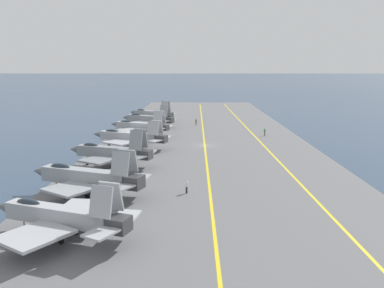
{
  "coord_description": "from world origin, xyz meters",
  "views": [
    {
      "loc": [
        -83.85,
        1.88,
        16.71
      ],
      "look_at": [
        -11.61,
        2.56,
        2.9
      ],
      "focal_mm": 38.0,
      "sensor_mm": 36.0,
      "label": 1
    }
  ],
  "objects_px": {
    "parked_jet_seventh": "(152,113)",
    "crew_green_vest": "(265,132)",
    "parked_jet_nearest": "(61,216)",
    "crew_brown_vest": "(196,121)",
    "parked_jet_fourth": "(130,137)",
    "parked_jet_fifth": "(140,126)",
    "parked_jet_third": "(111,152)",
    "parked_jet_sixth": "(148,119)",
    "parked_jet_second": "(86,177)",
    "crew_white_vest": "(187,186)"
  },
  "relations": [
    {
      "from": "parked_jet_second",
      "to": "crew_brown_vest",
      "type": "relative_size",
      "value": 9.27
    },
    {
      "from": "parked_jet_second",
      "to": "parked_jet_fifth",
      "type": "bearing_deg",
      "value": -1.13
    },
    {
      "from": "parked_jet_sixth",
      "to": "crew_brown_vest",
      "type": "height_order",
      "value": "parked_jet_sixth"
    },
    {
      "from": "parked_jet_third",
      "to": "parked_jet_sixth",
      "type": "distance_m",
      "value": 44.45
    },
    {
      "from": "parked_jet_second",
      "to": "parked_jet_seventh",
      "type": "height_order",
      "value": "parked_jet_seventh"
    },
    {
      "from": "parked_jet_second",
      "to": "parked_jet_fourth",
      "type": "bearing_deg",
      "value": -1.48
    },
    {
      "from": "parked_jet_third",
      "to": "parked_jet_sixth",
      "type": "bearing_deg",
      "value": -1.25
    },
    {
      "from": "crew_white_vest",
      "to": "parked_jet_fourth",
      "type": "bearing_deg",
      "value": 22.35
    },
    {
      "from": "crew_white_vest",
      "to": "crew_brown_vest",
      "type": "distance_m",
      "value": 63.26
    },
    {
      "from": "parked_jet_third",
      "to": "parked_jet_seventh",
      "type": "bearing_deg",
      "value": -0.48
    },
    {
      "from": "parked_jet_sixth",
      "to": "crew_green_vest",
      "type": "height_order",
      "value": "parked_jet_sixth"
    },
    {
      "from": "parked_jet_third",
      "to": "parked_jet_seventh",
      "type": "height_order",
      "value": "parked_jet_third"
    },
    {
      "from": "parked_jet_sixth",
      "to": "crew_green_vest",
      "type": "xyz_separation_m",
      "value": [
        -13.5,
        -29.47,
        -1.34
      ]
    },
    {
      "from": "parked_jet_second",
      "to": "parked_jet_seventh",
      "type": "relative_size",
      "value": 1.07
    },
    {
      "from": "parked_jet_fourth",
      "to": "crew_green_vest",
      "type": "bearing_deg",
      "value": -62.15
    },
    {
      "from": "parked_jet_nearest",
      "to": "parked_jet_seventh",
      "type": "xyz_separation_m",
      "value": [
        86.36,
        0.58,
        -0.03
      ]
    },
    {
      "from": "parked_jet_second",
      "to": "parked_jet_fifth",
      "type": "xyz_separation_m",
      "value": [
        44.54,
        -0.88,
        0.09
      ]
    },
    {
      "from": "parked_jet_nearest",
      "to": "parked_jet_fifth",
      "type": "bearing_deg",
      "value": 0.24
    },
    {
      "from": "parked_jet_fourth",
      "to": "parked_jet_sixth",
      "type": "height_order",
      "value": "parked_jet_sixth"
    },
    {
      "from": "parked_jet_fifth",
      "to": "parked_jet_third",
      "type": "bearing_deg",
      "value": 178.4
    },
    {
      "from": "parked_jet_nearest",
      "to": "crew_brown_vest",
      "type": "distance_m",
      "value": 78.59
    },
    {
      "from": "parked_jet_sixth",
      "to": "crew_white_vest",
      "type": "height_order",
      "value": "parked_jet_sixth"
    },
    {
      "from": "parked_jet_fifth",
      "to": "crew_green_vest",
      "type": "height_order",
      "value": "parked_jet_fifth"
    },
    {
      "from": "parked_jet_third",
      "to": "parked_jet_fourth",
      "type": "xyz_separation_m",
      "value": [
        15.24,
        -0.73,
        -0.09
      ]
    },
    {
      "from": "crew_brown_vest",
      "to": "parked_jet_fifth",
      "type": "bearing_deg",
      "value": 146.0
    },
    {
      "from": "parked_jet_nearest",
      "to": "parked_jet_seventh",
      "type": "relative_size",
      "value": 1.0
    },
    {
      "from": "parked_jet_fifth",
      "to": "parked_jet_sixth",
      "type": "height_order",
      "value": "parked_jet_fifth"
    },
    {
      "from": "parked_jet_fifth",
      "to": "parked_jet_sixth",
      "type": "xyz_separation_m",
      "value": [
        14.8,
        -0.14,
        -0.2
      ]
    },
    {
      "from": "parked_jet_nearest",
      "to": "parked_jet_fourth",
      "type": "height_order",
      "value": "parked_jet_nearest"
    },
    {
      "from": "parked_jet_fourth",
      "to": "crew_white_vest",
      "type": "height_order",
      "value": "parked_jet_fourth"
    },
    {
      "from": "parked_jet_sixth",
      "to": "crew_brown_vest",
      "type": "bearing_deg",
      "value": -69.93
    },
    {
      "from": "parked_jet_nearest",
      "to": "parked_jet_third",
      "type": "distance_m",
      "value": 28.31
    },
    {
      "from": "parked_jet_sixth",
      "to": "crew_green_vest",
      "type": "distance_m",
      "value": 32.44
    },
    {
      "from": "crew_green_vest",
      "to": "parked_jet_fifth",
      "type": "bearing_deg",
      "value": 92.5
    },
    {
      "from": "parked_jet_second",
      "to": "parked_jet_sixth",
      "type": "distance_m",
      "value": 59.34
    },
    {
      "from": "parked_jet_seventh",
      "to": "crew_green_vest",
      "type": "relative_size",
      "value": 8.62
    },
    {
      "from": "parked_jet_seventh",
      "to": "parked_jet_sixth",
      "type": "bearing_deg",
      "value": -178.0
    },
    {
      "from": "parked_jet_seventh",
      "to": "crew_brown_vest",
      "type": "xyz_separation_m",
      "value": [
        -8.86,
        -13.54,
        -1.26
      ]
    },
    {
      "from": "parked_jet_third",
      "to": "parked_jet_fifth",
      "type": "bearing_deg",
      "value": -1.6
    },
    {
      "from": "parked_jet_nearest",
      "to": "crew_white_vest",
      "type": "distance_m",
      "value": 18.49
    },
    {
      "from": "parked_jet_second",
      "to": "parked_jet_seventh",
      "type": "bearing_deg",
      "value": -0.42
    },
    {
      "from": "parked_jet_third",
      "to": "crew_brown_vest",
      "type": "relative_size",
      "value": 8.5
    },
    {
      "from": "parked_jet_fifth",
      "to": "crew_green_vest",
      "type": "distance_m",
      "value": 29.67
    },
    {
      "from": "parked_jet_third",
      "to": "crew_green_vest",
      "type": "xyz_separation_m",
      "value": [
        30.94,
        -30.43,
        -1.53
      ]
    },
    {
      "from": "parked_jet_third",
      "to": "crew_green_vest",
      "type": "height_order",
      "value": "parked_jet_third"
    },
    {
      "from": "parked_jet_nearest",
      "to": "parked_jet_second",
      "type": "height_order",
      "value": "parked_jet_second"
    },
    {
      "from": "parked_jet_nearest",
      "to": "parked_jet_sixth",
      "type": "relative_size",
      "value": 0.98
    },
    {
      "from": "parked_jet_nearest",
      "to": "crew_brown_vest",
      "type": "bearing_deg",
      "value": -9.49
    },
    {
      "from": "parked_jet_second",
      "to": "parked_jet_sixth",
      "type": "xyz_separation_m",
      "value": [
        59.33,
        -1.01,
        -0.11
      ]
    },
    {
      "from": "parked_jet_seventh",
      "to": "crew_green_vest",
      "type": "xyz_separation_m",
      "value": [
        -27.13,
        -29.94,
        -1.26
      ]
    }
  ]
}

